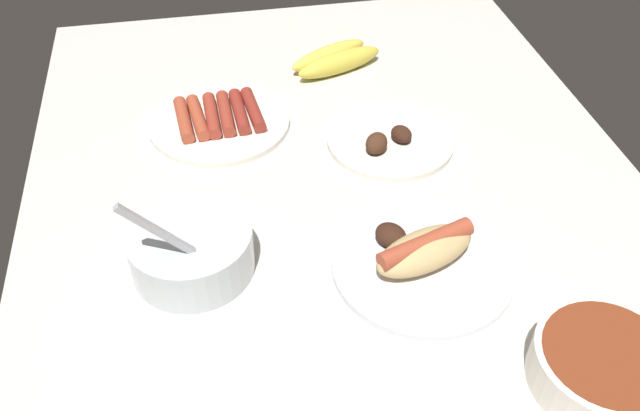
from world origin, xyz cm
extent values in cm
cube|color=silver|center=(0.00, 0.00, -1.50)|extent=(120.00, 90.00, 3.00)
cylinder|color=white|center=(-10.82, 10.33, 0.50)|extent=(20.03, 20.03, 1.00)
ellipsoid|color=#381E14|center=(-9.67, 11.66, 2.23)|extent=(4.49, 4.10, 2.47)
ellipsoid|color=#472819|center=(-7.74, 7.18, 2.55)|extent=(5.13, 4.97, 3.11)
cylinder|color=white|center=(35.53, 21.18, 2.56)|extent=(15.48, 15.48, 5.11)
cylinder|color=maroon|center=(35.53, 21.18, 4.71)|extent=(13.93, 13.93, 1.00)
cylinder|color=white|center=(-20.63, -15.69, 0.50)|extent=(22.82, 22.82, 1.00)
cylinder|color=#AD472D|center=(-20.27, -21.30, 2.02)|extent=(10.96, 2.99, 2.04)
cylinder|color=#AD472D|center=(-20.41, -19.06, 2.02)|extent=(10.99, 3.30, 2.04)
cylinder|color=#9E3828|center=(-20.56, -16.81, 2.02)|extent=(10.88, 2.38, 2.04)
cylinder|color=#9E3828|center=(-20.70, -14.57, 2.02)|extent=(10.88, 2.35, 2.04)
cylinder|color=maroon|center=(-20.84, -12.33, 2.02)|extent=(10.92, 2.63, 2.04)
cylinder|color=maroon|center=(-20.98, -10.08, 2.02)|extent=(10.98, 3.15, 2.04)
cylinder|color=silver|center=(10.23, -21.37, 3.10)|extent=(15.59, 15.59, 6.20)
cylinder|color=beige|center=(10.23, -21.37, 4.34)|extent=(13.72, 13.72, 2.79)
cube|color=#B7B7BC|center=(13.73, -23.32, 9.14)|extent=(2.47, 10.33, 13.21)
ellipsoid|color=#E5D14C|center=(-36.18, 5.52, 1.78)|extent=(9.96, 16.00, 3.55)
ellipsoid|color=gold|center=(-33.06, 6.86, 1.96)|extent=(9.35, 17.10, 3.91)
cylinder|color=white|center=(15.84, 7.33, 0.50)|extent=(23.38, 23.38, 1.00)
ellipsoid|color=tan|center=(15.84, 7.33, 3.20)|extent=(10.08, 15.11, 4.40)
cylinder|color=#AD472D|center=(15.84, 7.33, 4.41)|extent=(6.44, 13.32, 2.40)
ellipsoid|color=#381E14|center=(11.65, 4.15, 2.40)|extent=(5.66, 5.46, 2.80)
camera|label=1|loc=(70.99, -16.56, 64.15)|focal=37.88mm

